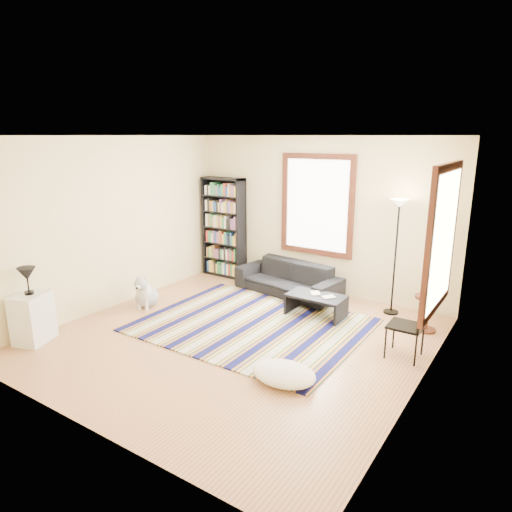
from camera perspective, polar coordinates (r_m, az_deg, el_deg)
The scene contains 21 objects.
floor at distance 6.65m, azimuth -2.41°, elevation -10.56°, with size 5.00×5.00×0.10m, color tan.
ceiling at distance 6.00m, azimuth -2.72°, elevation 15.30°, with size 5.00×5.00×0.10m, color white.
wall_back at distance 8.32m, azimuth 7.82°, elevation 5.03°, with size 5.00×0.10×2.80m, color beige.
wall_front at distance 4.44m, azimuth -22.26°, elevation -4.70°, with size 5.00×0.10×2.80m, color beige.
wall_left at distance 7.91m, azimuth -17.75°, elevation 3.94°, with size 0.10×5.00×2.80m, color beige.
wall_right at distance 5.15m, azimuth 21.11°, elevation -1.98°, with size 0.10×5.00×2.80m, color beige.
window_back at distance 8.22m, azimuth 7.62°, elevation 6.32°, with size 1.20×0.06×1.60m, color white.
window_right at distance 5.88m, azimuth 22.27°, elevation 1.94°, with size 0.06×1.20×1.60m, color white.
rug at distance 7.02m, azimuth -0.54°, elevation -8.58°, with size 3.24×2.59×0.02m, color #0D1045.
sofa at distance 8.30m, azimuth 4.01°, elevation -2.81°, with size 1.97×0.77×0.57m, color black.
bookshelf at distance 9.22m, azimuth -4.03°, elevation 3.56°, with size 0.90×0.30×2.00m, color black.
coffee_table at distance 7.35m, azimuth 7.50°, elevation -6.19°, with size 0.90×0.50×0.36m, color black.
book_a at distance 7.32m, azimuth 6.85°, elevation -4.66°, with size 0.19×0.14×0.02m, color beige.
book_b at distance 7.27m, azimuth 8.79°, elevation -4.90°, with size 0.15×0.20×0.02m, color beige.
floor_cushion at distance 5.53m, azimuth 3.52°, elevation -14.47°, with size 0.79×0.59×0.20m, color beige.
floor_lamp at distance 7.52m, azimuth 17.00°, elevation -0.22°, with size 0.30×0.30×1.86m, color black, non-canonical shape.
side_table at distance 7.19m, azimuth 20.66°, elevation -6.76°, with size 0.40×0.40×0.54m, color #461F11.
folding_chair at distance 6.23m, azimuth 18.19°, elevation -8.32°, with size 0.42×0.40×0.86m, color black.
white_cabinet at distance 7.09m, azimuth -26.15°, elevation -6.97°, with size 0.38×0.50×0.70m, color silver.
table_lamp at distance 6.92m, azimuth -26.65°, elevation -2.80°, with size 0.24×0.24×0.38m, color black, non-canonical shape.
dog at distance 7.88m, azimuth -13.51°, elevation -4.25°, with size 0.40×0.56×0.56m, color silver, non-canonical shape.
Camera 1 is at (3.53, -4.86, 2.80)m, focal length 32.00 mm.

